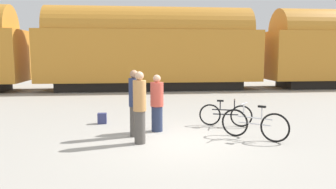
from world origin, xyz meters
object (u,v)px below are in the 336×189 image
at_px(bicycle_black, 226,115).
at_px(person_in_tan, 140,107).
at_px(person_in_red, 157,103).
at_px(person_in_navy, 134,103).
at_px(backpack, 102,118).
at_px(freight_train, 150,47).
at_px(bicycle_silver, 254,124).

bearing_deg(bicycle_black, person_in_tan, -148.11).
height_order(person_in_red, person_in_tan, person_in_tan).
distance_m(person_in_navy, backpack, 2.14).
xyz_separation_m(freight_train, person_in_red, (-0.39, -10.71, -1.78)).
bearing_deg(backpack, freight_train, 77.70).
distance_m(freight_train, person_in_red, 10.86).
distance_m(bicycle_black, person_in_tan, 3.21).
bearing_deg(backpack, person_in_navy, -58.94).
height_order(bicycle_black, person_in_red, person_in_red).
height_order(freight_train, bicycle_silver, freight_train).
height_order(freight_train, person_in_tan, freight_train).
bearing_deg(bicycle_black, person_in_red, -168.71).
bearing_deg(backpack, bicycle_silver, -29.53).
height_order(person_in_navy, backpack, person_in_navy).
distance_m(person_in_red, person_in_tan, 1.35).
distance_m(bicycle_silver, person_in_tan, 3.05).
relative_size(bicycle_black, person_in_red, 0.95).
distance_m(bicycle_silver, person_in_navy, 3.24).
relative_size(bicycle_silver, person_in_tan, 0.80).
height_order(person_in_red, person_in_navy, person_in_navy).
xyz_separation_m(person_in_red, person_in_navy, (-0.65, -0.51, 0.11)).
xyz_separation_m(bicycle_silver, bicycle_black, (-0.32, 1.58, -0.04)).
distance_m(bicycle_black, person_in_navy, 3.02).
relative_size(person_in_navy, person_in_tan, 1.00).
height_order(bicycle_silver, person_in_red, person_in_red).
xyz_separation_m(bicycle_black, person_in_tan, (-2.68, -1.67, 0.56)).
bearing_deg(person_in_tan, backpack, -72.65).
xyz_separation_m(bicycle_silver, person_in_red, (-2.48, 1.15, 0.42)).
relative_size(bicycle_silver, person_in_red, 0.88).
bearing_deg(person_in_navy, freight_train, -68.54).
xyz_separation_m(bicycle_black, person_in_red, (-2.16, -0.43, 0.46)).
height_order(person_in_tan, backpack, person_in_tan).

